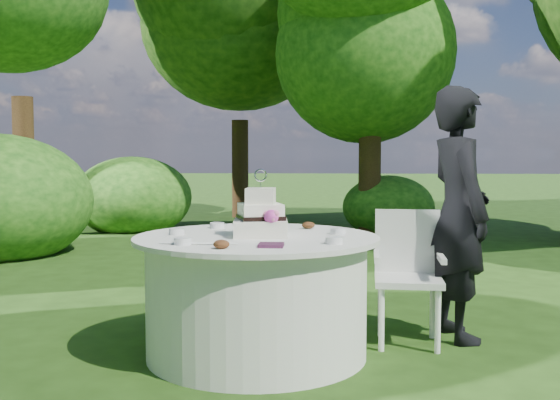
% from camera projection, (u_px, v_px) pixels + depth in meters
% --- Properties ---
extents(ground, '(80.00, 80.00, 0.00)m').
position_uv_depth(ground, '(257.00, 355.00, 4.21)').
color(ground, '#1C370F').
rests_on(ground, ground).
extents(napkins, '(0.14, 0.14, 0.02)m').
position_uv_depth(napkins, '(271.00, 245.00, 3.68)').
color(napkins, '#471E3A').
rests_on(napkins, table).
extents(feather_plume, '(0.48, 0.07, 0.01)m').
position_uv_depth(feather_plume, '(198.00, 243.00, 3.77)').
color(feather_plume, white).
rests_on(feather_plume, table).
extents(guest, '(0.55, 0.72, 1.76)m').
position_uv_depth(guest, '(459.00, 214.00, 4.54)').
color(guest, black).
rests_on(guest, ground).
extents(table, '(1.56, 1.56, 0.77)m').
position_uv_depth(table, '(257.00, 295.00, 4.18)').
color(table, silver).
rests_on(table, ground).
extents(cake, '(0.36, 0.36, 0.43)m').
position_uv_depth(cake, '(261.00, 218.00, 4.15)').
color(cake, beige).
rests_on(cake, table).
extents(chair, '(0.48, 0.47, 0.90)m').
position_uv_depth(chair, '(408.00, 266.00, 4.49)').
color(chair, silver).
rests_on(chair, ground).
extents(votives, '(1.14, 0.95, 0.04)m').
position_uv_depth(votives, '(249.00, 233.00, 4.12)').
color(votives, silver).
rests_on(votives, table).
extents(petal_cups, '(0.54, 1.09, 0.05)m').
position_uv_depth(petal_cups, '(270.00, 234.00, 4.08)').
color(petal_cups, '#562D16').
rests_on(petal_cups, table).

